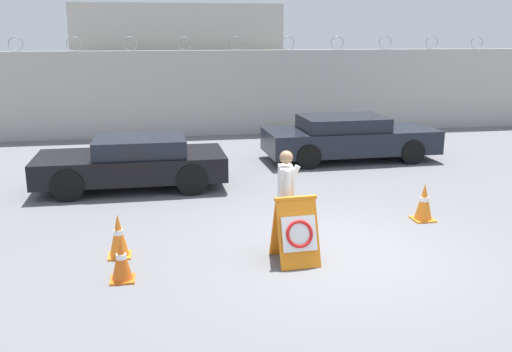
% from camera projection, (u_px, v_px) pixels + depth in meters
% --- Properties ---
extents(ground_plane, '(90.00, 90.00, 0.00)m').
position_uv_depth(ground_plane, '(337.00, 252.00, 9.27)').
color(ground_plane, slate).
extents(perimeter_wall, '(36.00, 0.30, 3.32)m').
position_uv_depth(perimeter_wall, '(237.00, 93.00, 19.55)').
color(perimeter_wall, '#ADA8A0').
rests_on(perimeter_wall, ground_plane).
extents(building_block, '(7.38, 6.09, 4.42)m').
position_uv_depth(building_block, '(177.00, 64.00, 22.86)').
color(building_block, '#B2ADA3').
rests_on(building_block, ground_plane).
extents(barricade_sign, '(0.68, 0.76, 1.05)m').
position_uv_depth(barricade_sign, '(296.00, 230.00, 8.74)').
color(barricade_sign, orange).
rests_on(barricade_sign, ground_plane).
extents(security_guard, '(0.43, 0.61, 1.66)m').
position_uv_depth(security_guard, '(286.00, 196.00, 9.13)').
color(security_guard, '#514C42').
rests_on(security_guard, ground_plane).
extents(traffic_cone_near, '(0.35, 0.35, 0.64)m').
position_uv_depth(traffic_cone_near, '(121.00, 260.00, 8.14)').
color(traffic_cone_near, orange).
rests_on(traffic_cone_near, ground_plane).
extents(traffic_cone_mid, '(0.36, 0.36, 0.71)m').
position_uv_depth(traffic_cone_mid, '(119.00, 236.00, 9.00)').
color(traffic_cone_mid, orange).
rests_on(traffic_cone_mid, ground_plane).
extents(traffic_cone_far, '(0.39, 0.39, 0.72)m').
position_uv_depth(traffic_cone_far, '(424.00, 202.00, 10.75)').
color(traffic_cone_far, orange).
rests_on(traffic_cone_far, ground_plane).
extents(parked_car_front_coupe, '(4.22, 1.97, 1.18)m').
position_uv_depth(parked_car_front_coupe, '(133.00, 162.00, 12.96)').
color(parked_car_front_coupe, black).
rests_on(parked_car_front_coupe, ground_plane).
extents(parked_car_rear_sedan, '(4.74, 2.01, 1.22)m').
position_uv_depth(parked_car_rear_sedan, '(349.00, 137.00, 15.78)').
color(parked_car_rear_sedan, black).
rests_on(parked_car_rear_sedan, ground_plane).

